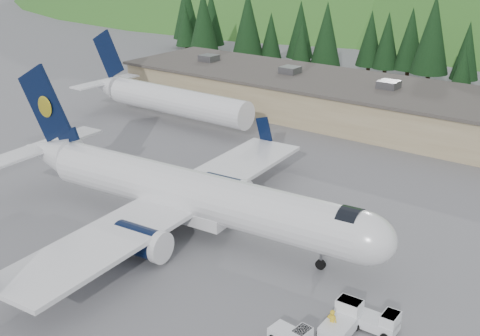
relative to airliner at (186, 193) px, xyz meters
name	(u,v)px	position (x,y,z in m)	size (l,w,h in m)	color
ground	(198,232)	(1.10, 0.09, -3.35)	(600.00, 600.00, 0.00)	slate
airliner	(186,193)	(0.00, 0.00, 0.00)	(37.90, 35.59, 12.57)	white
second_airliner	(162,98)	(-23.82, 22.09, -0.03)	(27.50, 11.00, 10.05)	white
baggage_tug_a	(379,322)	(19.20, -3.40, -2.65)	(2.96, 1.85, 1.56)	white
baggage_tug_b	(293,336)	(15.57, -7.78, -2.72)	(2.72, 1.77, 1.40)	white
baggage_tug_c	(344,319)	(17.34, -4.65, -2.55)	(2.13, 3.40, 1.78)	white
terminal_building	(352,101)	(-3.91, 38.09, -0.73)	(71.00, 17.00, 6.10)	#99835E
ramp_worker	(332,323)	(16.99, -5.55, -2.42)	(0.68, 0.44, 1.86)	gold
tree_line	(420,41)	(-4.32, 62.30, 4.12)	(113.06, 18.67, 13.93)	black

